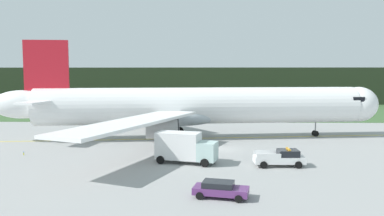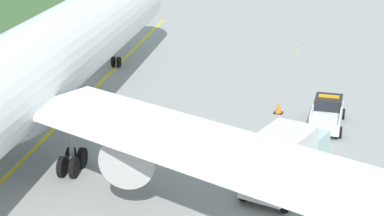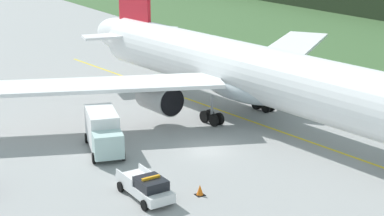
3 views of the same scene
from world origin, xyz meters
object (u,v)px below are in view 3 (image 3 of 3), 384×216
Objects in this scene: catering_truck at (103,131)px; ops_pickup_truck at (146,187)px; apron_cone at (200,190)px; airliner at (259,75)px.

ops_pickup_truck is at bearing -6.98° from catering_truck.
catering_truck is 12.13m from apron_cone.
apron_cone is at bearing 66.91° from ops_pickup_truck.
airliner is at bearing 86.78° from catering_truck.
airliner is 10.83× the size of ops_pickup_truck.
ops_pickup_truck is at bearing -113.09° from apron_cone.
catering_truck is at bearing -169.03° from apron_cone.
airliner reaches higher than apron_cone.
ops_pickup_truck is 10.43m from catering_truck.
ops_pickup_truck is 3.90m from apron_cone.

